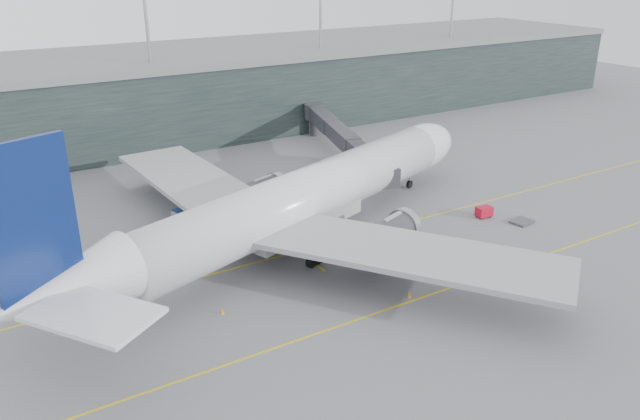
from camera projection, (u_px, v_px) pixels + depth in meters
ground at (246, 248)px, 74.73m from camera, size 320.00×320.00×0.00m
taxiline_a at (261, 261)px, 71.57m from camera, size 160.00×0.25×0.02m
taxiline_b at (336, 327)px, 58.95m from camera, size 160.00×0.25×0.02m
taxiline_lead_main at (219, 191)px, 92.91m from camera, size 0.25×60.00×0.02m
terminal at (112, 98)px, 117.57m from camera, size 240.00×36.00×29.00m
main_aircraft at (303, 199)px, 74.53m from camera, size 69.13×63.73×19.95m
jet_bridge at (329, 135)px, 104.06m from camera, size 14.55×42.96×6.24m
gse_cart at (484, 211)px, 83.37m from camera, size 2.21×1.50×1.45m
baggage_dolly at (522, 222)px, 81.83m from camera, size 3.13×2.67×0.28m
uld_a at (181, 224)px, 79.50m from camera, size 1.81×1.48×1.59m
uld_b at (179, 216)px, 81.78m from camera, size 2.20×1.95×1.69m
uld_c at (217, 214)px, 82.38m from camera, size 2.18×1.92×1.69m
cone_nose at (481, 211)px, 84.58m from camera, size 0.42×0.42×0.67m
cone_wing_stbd at (409, 294)px, 63.99m from camera, size 0.38×0.38×0.61m
cone_wing_port at (270, 205)px, 86.67m from camera, size 0.49×0.49×0.78m
cone_tail at (222, 311)px, 61.01m from camera, size 0.39×0.39×0.63m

